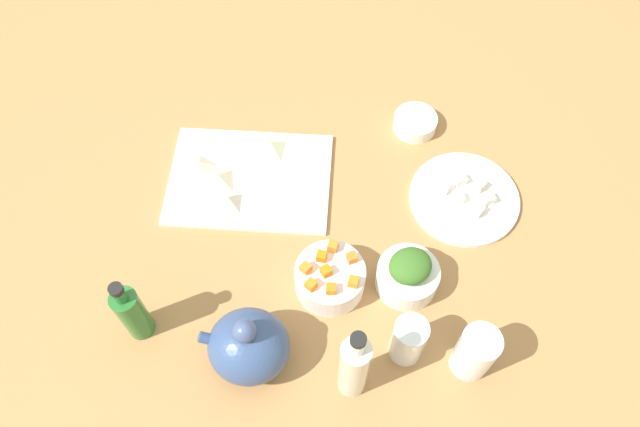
% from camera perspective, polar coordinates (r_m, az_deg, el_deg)
% --- Properties ---
extents(tabletop, '(1.90, 1.90, 0.03)m').
position_cam_1_polar(tabletop, '(1.30, -0.00, -1.45)').
color(tabletop, '#AA7948').
rests_on(tabletop, ground).
extents(cutting_board, '(0.35, 0.26, 0.01)m').
position_cam_1_polar(cutting_board, '(1.35, -6.45, 3.13)').
color(cutting_board, white).
rests_on(cutting_board, tabletop).
extents(plate_tofu, '(0.23, 0.23, 0.01)m').
position_cam_1_polar(plate_tofu, '(1.35, 13.04, 1.35)').
color(plate_tofu, white).
rests_on(plate_tofu, tabletop).
extents(bowl_greens, '(0.12, 0.12, 0.06)m').
position_cam_1_polar(bowl_greens, '(1.22, 7.97, -5.79)').
color(bowl_greens, white).
rests_on(bowl_greens, tabletop).
extents(bowl_carrots, '(0.14, 0.14, 0.06)m').
position_cam_1_polar(bowl_carrots, '(1.20, 0.92, -5.95)').
color(bowl_carrots, white).
rests_on(bowl_carrots, tabletop).
extents(bowl_small_side, '(0.10, 0.10, 0.03)m').
position_cam_1_polar(bowl_small_side, '(1.43, 8.69, 8.21)').
color(bowl_small_side, white).
rests_on(bowl_small_side, tabletop).
extents(teapot, '(0.16, 0.14, 0.16)m').
position_cam_1_polar(teapot, '(1.12, -6.55, -11.94)').
color(teapot, '#374D7C').
rests_on(teapot, tabletop).
extents(bottle_0, '(0.05, 0.05, 0.18)m').
position_cam_1_polar(bottle_0, '(1.17, -16.80, -8.67)').
color(bottle_0, '#276C2C').
rests_on(bottle_0, tabletop).
extents(bottle_1, '(0.05, 0.05, 0.24)m').
position_cam_1_polar(bottle_1, '(1.07, 3.13, -13.81)').
color(bottle_1, silver).
rests_on(bottle_1, tabletop).
extents(drinking_glass_0, '(0.06, 0.06, 0.12)m').
position_cam_1_polar(drinking_glass_0, '(1.14, 8.06, -11.40)').
color(drinking_glass_0, white).
rests_on(drinking_glass_0, tabletop).
extents(drinking_glass_1, '(0.07, 0.07, 0.12)m').
position_cam_1_polar(drinking_glass_1, '(1.15, 13.99, -12.22)').
color(drinking_glass_1, white).
rests_on(drinking_glass_1, tabletop).
extents(carrot_cube_0, '(0.02, 0.02, 0.02)m').
position_cam_1_polar(carrot_cube_0, '(1.15, 1.00, -6.91)').
color(carrot_cube_0, orange).
rests_on(carrot_cube_0, bowl_carrots).
extents(carrot_cube_1, '(0.02, 0.02, 0.02)m').
position_cam_1_polar(carrot_cube_1, '(1.17, 2.94, -4.05)').
color(carrot_cube_1, orange).
rests_on(carrot_cube_1, bowl_carrots).
extents(carrot_cube_2, '(0.03, 0.03, 0.02)m').
position_cam_1_polar(carrot_cube_2, '(1.16, 0.55, -5.28)').
color(carrot_cube_2, orange).
rests_on(carrot_cube_2, bowl_carrots).
extents(carrot_cube_3, '(0.02, 0.02, 0.02)m').
position_cam_1_polar(carrot_cube_3, '(1.18, 1.18, -2.99)').
color(carrot_cube_3, orange).
rests_on(carrot_cube_3, bowl_carrots).
extents(carrot_cube_4, '(0.03, 0.03, 0.02)m').
position_cam_1_polar(carrot_cube_4, '(1.16, -1.32, -4.99)').
color(carrot_cube_4, orange).
rests_on(carrot_cube_4, bowl_carrots).
extents(carrot_cube_5, '(0.02, 0.02, 0.02)m').
position_cam_1_polar(carrot_cube_5, '(1.17, 0.14, -3.93)').
color(carrot_cube_5, orange).
rests_on(carrot_cube_5, bowl_carrots).
extents(carrot_cube_6, '(0.02, 0.02, 0.02)m').
position_cam_1_polar(carrot_cube_6, '(1.15, 3.07, -6.25)').
color(carrot_cube_6, orange).
rests_on(carrot_cube_6, bowl_carrots).
extents(carrot_cube_7, '(0.03, 0.03, 0.02)m').
position_cam_1_polar(carrot_cube_7, '(1.15, -0.72, -6.54)').
color(carrot_cube_7, orange).
rests_on(carrot_cube_7, bowl_carrots).
extents(chopped_greens_mound, '(0.11, 0.11, 0.04)m').
position_cam_1_polar(chopped_greens_mound, '(1.17, 8.27, -4.77)').
color(chopped_greens_mound, '#396924').
rests_on(chopped_greens_mound, bowl_greens).
extents(tofu_cube_0, '(0.03, 0.03, 0.02)m').
position_cam_1_polar(tofu_cube_0, '(1.33, 12.49, 1.42)').
color(tofu_cube_0, white).
rests_on(tofu_cube_0, plate_tofu).
extents(tofu_cube_1, '(0.03, 0.03, 0.02)m').
position_cam_1_polar(tofu_cube_1, '(1.35, 14.33, 2.54)').
color(tofu_cube_1, white).
rests_on(tofu_cube_1, plate_tofu).
extents(tofu_cube_2, '(0.03, 0.03, 0.02)m').
position_cam_1_polar(tofu_cube_2, '(1.33, 11.25, 2.33)').
color(tofu_cube_2, white).
rests_on(tofu_cube_2, plate_tofu).
extents(tofu_cube_3, '(0.03, 0.03, 0.02)m').
position_cam_1_polar(tofu_cube_3, '(1.32, 14.18, 0.30)').
color(tofu_cube_3, white).
rests_on(tofu_cube_3, plate_tofu).
extents(tofu_cube_4, '(0.03, 0.03, 0.02)m').
position_cam_1_polar(tofu_cube_4, '(1.35, 12.70, 3.03)').
color(tofu_cube_4, white).
rests_on(tofu_cube_4, plate_tofu).
extents(tofu_cube_5, '(0.03, 0.03, 0.02)m').
position_cam_1_polar(tofu_cube_5, '(1.34, 15.12, 1.31)').
color(tofu_cube_5, '#EFE7CB').
rests_on(tofu_cube_5, plate_tofu).
extents(dumpling_0, '(0.07, 0.06, 0.03)m').
position_cam_1_polar(dumpling_0, '(1.37, -10.90, 4.36)').
color(dumpling_0, beige).
rests_on(dumpling_0, cutting_board).
extents(dumpling_1, '(0.08, 0.08, 0.03)m').
position_cam_1_polar(dumpling_1, '(1.34, -9.24, 3.18)').
color(dumpling_1, beige).
rests_on(dumpling_1, cutting_board).
extents(dumpling_2, '(0.08, 0.08, 0.03)m').
position_cam_1_polar(dumpling_2, '(1.37, -4.51, 6.16)').
color(dumpling_2, beige).
rests_on(dumpling_2, cutting_board).
extents(dumpling_3, '(0.07, 0.07, 0.03)m').
position_cam_1_polar(dumpling_3, '(1.30, -8.34, 1.17)').
color(dumpling_3, beige).
rests_on(dumpling_3, cutting_board).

